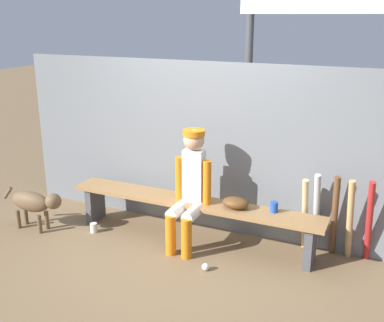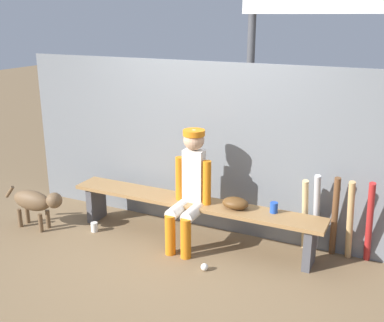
% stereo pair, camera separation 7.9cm
% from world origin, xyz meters
% --- Properties ---
extents(ground_plane, '(30.00, 30.00, 0.00)m').
position_xyz_m(ground_plane, '(0.00, 0.00, 0.00)').
color(ground_plane, brown).
extents(chainlink_fence, '(4.79, 0.03, 1.92)m').
position_xyz_m(chainlink_fence, '(0.00, 0.40, 0.96)').
color(chainlink_fence, slate).
rests_on(chainlink_fence, ground_plane).
extents(dugout_bench, '(2.88, 0.36, 0.47)m').
position_xyz_m(dugout_bench, '(0.00, 0.00, 0.38)').
color(dugout_bench, olive).
rests_on(dugout_bench, ground_plane).
extents(player_seated, '(0.41, 0.55, 1.27)m').
position_xyz_m(player_seated, '(0.02, -0.11, 0.69)').
color(player_seated, silver).
rests_on(player_seated, ground_plane).
extents(baseball_glove, '(0.28, 0.20, 0.12)m').
position_xyz_m(baseball_glove, '(0.50, 0.00, 0.53)').
color(baseball_glove, '#593819').
rests_on(baseball_glove, dugout_bench).
extents(bat_wood_natural, '(0.07, 0.25, 0.83)m').
position_xyz_m(bat_wood_natural, '(1.17, 0.28, 0.41)').
color(bat_wood_natural, tan).
rests_on(bat_wood_natural, ground_plane).
extents(bat_aluminum_silver, '(0.07, 0.26, 0.89)m').
position_xyz_m(bat_aluminum_silver, '(1.28, 0.31, 0.45)').
color(bat_aluminum_silver, '#B7B7BC').
rests_on(bat_aluminum_silver, ground_plane).
extents(bat_wood_dark, '(0.07, 0.19, 0.88)m').
position_xyz_m(bat_wood_dark, '(1.46, 0.30, 0.44)').
color(bat_wood_dark, brown).
rests_on(bat_wood_dark, ground_plane).
extents(bat_wood_tan, '(0.09, 0.25, 0.89)m').
position_xyz_m(bat_wood_tan, '(1.61, 0.26, 0.45)').
color(bat_wood_tan, tan).
rests_on(bat_wood_tan, ground_plane).
extents(bat_aluminum_red, '(0.09, 0.28, 0.91)m').
position_xyz_m(bat_aluminum_red, '(1.79, 0.28, 0.45)').
color(bat_aluminum_red, '#B22323').
rests_on(bat_aluminum_red, ground_plane).
extents(baseball, '(0.07, 0.07, 0.07)m').
position_xyz_m(baseball, '(0.39, -0.53, 0.04)').
color(baseball, white).
rests_on(baseball, ground_plane).
extents(cup_on_ground, '(0.08, 0.08, 0.11)m').
position_xyz_m(cup_on_ground, '(-1.11, -0.30, 0.06)').
color(cup_on_ground, silver).
rests_on(cup_on_ground, ground_plane).
extents(cup_on_bench, '(0.08, 0.08, 0.11)m').
position_xyz_m(cup_on_bench, '(0.89, 0.07, 0.53)').
color(cup_on_bench, '#1E47AD').
rests_on(cup_on_bench, dugout_bench).
extents(scoreboard, '(2.32, 0.27, 3.47)m').
position_xyz_m(scoreboard, '(1.06, 1.52, 2.44)').
color(scoreboard, '#3F3F42').
rests_on(scoreboard, ground_plane).
extents(dog, '(0.84, 0.20, 0.49)m').
position_xyz_m(dog, '(-1.76, -0.51, 0.34)').
color(dog, brown).
rests_on(dog, ground_plane).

